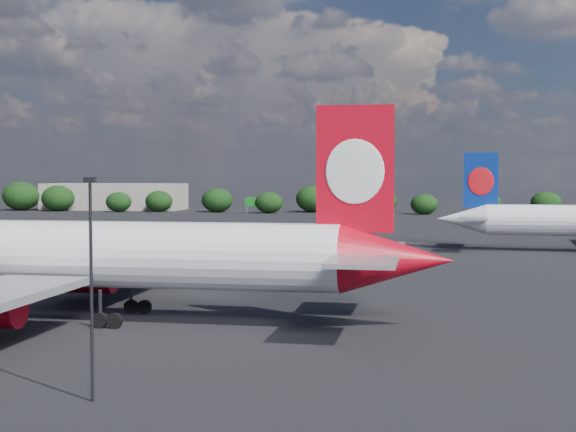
# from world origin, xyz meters

# --- Properties ---
(ground) EXTENTS (500.00, 500.00, 0.00)m
(ground) POSITION_xyz_m (0.00, 60.00, 0.00)
(ground) COLOR black
(ground) RESTS_ON ground
(qantas_airliner) EXTENTS (47.93, 45.51, 15.67)m
(qantas_airliner) POSITION_xyz_m (2.46, 14.17, 4.77)
(qantas_airliner) COLOR white
(qantas_airliner) RESTS_ON ground
(apron_lamp_post) EXTENTS (0.55, 0.30, 10.74)m
(apron_lamp_post) POSITION_xyz_m (9.32, -6.36, 6.02)
(apron_lamp_post) COLOR black
(apron_lamp_post) RESTS_ON ground
(terminal_building) EXTENTS (42.00, 16.00, 8.00)m
(terminal_building) POSITION_xyz_m (-65.00, 192.00, 4.00)
(terminal_building) COLOR gray
(terminal_building) RESTS_ON ground
(highway_sign) EXTENTS (6.00, 0.30, 4.50)m
(highway_sign) POSITION_xyz_m (-18.00, 176.00, 3.13)
(highway_sign) COLOR #166E1C
(highway_sign) RESTS_ON ground
(billboard_yellow) EXTENTS (5.00, 0.30, 5.50)m
(billboard_yellow) POSITION_xyz_m (12.00, 182.00, 3.87)
(billboard_yellow) COLOR gold
(billboard_yellow) RESTS_ON ground
(horizon_treeline) EXTENTS (208.62, 16.07, 8.62)m
(horizon_treeline) POSITION_xyz_m (0.94, 180.35, 3.54)
(horizon_treeline) COLOR black
(horizon_treeline) RESTS_ON ground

